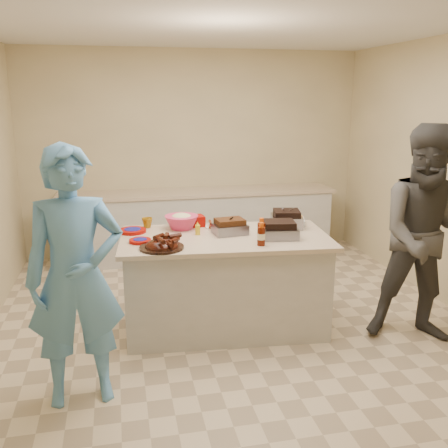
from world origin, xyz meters
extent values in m
cube|color=#47230F|center=(-0.04, 0.12, 0.88)|extent=(0.32, 0.26, 0.09)
cube|color=black|center=(0.35, -0.09, 0.88)|extent=(0.35, 0.31, 0.09)
cube|color=gray|center=(0.54, 0.24, 0.88)|extent=(0.33, 0.33, 0.11)
cylinder|color=silver|center=(-0.07, 0.36, 0.88)|extent=(0.37, 0.37, 0.05)
cube|color=orange|center=(0.60, 0.34, 0.88)|extent=(0.34, 0.29, 0.08)
cylinder|color=#451003|center=(0.13, -0.29, 0.88)|extent=(0.07, 0.07, 0.20)
cylinder|color=#451003|center=(0.17, -0.16, 0.88)|extent=(0.07, 0.07, 0.20)
cylinder|color=gold|center=(-0.33, 0.15, 0.88)|extent=(0.05, 0.05, 0.12)
imported|color=silver|center=(-0.11, 0.32, 0.88)|extent=(0.14, 0.06, 0.14)
cylinder|color=#8A0802|center=(-0.91, 0.36, 0.88)|extent=(0.27, 0.27, 0.03)
cylinder|color=#8A0802|center=(-0.86, 0.02, 0.88)|extent=(0.21, 0.21, 0.03)
imported|color=#8F5E09|center=(-0.77, 0.50, 0.88)|extent=(0.11, 0.10, 0.10)
cube|color=#8A0802|center=(-0.33, 0.47, 0.88)|extent=(0.22, 0.18, 0.10)
imported|color=#5A9CD4|center=(-1.33, -0.84, 0.00)|extent=(0.83, 1.87, 0.43)
imported|color=#4A4743|center=(1.55, -0.53, 0.00)|extent=(1.51, 2.09, 0.72)
camera|label=1|loc=(-1.02, -4.15, 2.10)|focal=40.00mm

